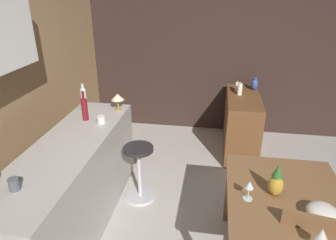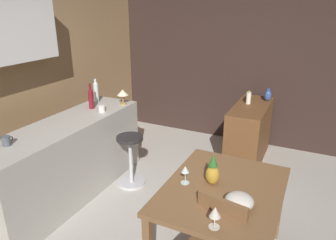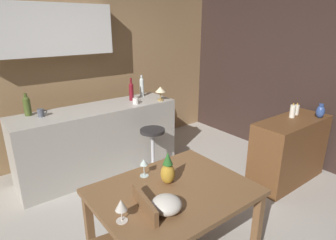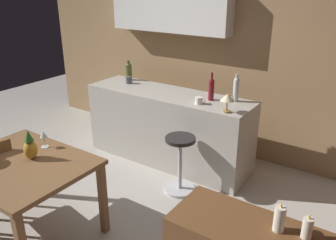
% 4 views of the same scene
% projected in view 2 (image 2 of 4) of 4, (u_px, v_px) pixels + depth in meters
% --- Properties ---
extents(ground_plane, '(9.00, 9.00, 0.00)m').
position_uv_depth(ground_plane, '(175.00, 231.00, 3.10)').
color(ground_plane, '#B7B2A8').
extents(wall_kitchen_back, '(5.20, 0.33, 2.60)m').
position_uv_depth(wall_kitchen_back, '(2.00, 73.00, 3.41)').
color(wall_kitchen_back, '#9E7A51').
rests_on(wall_kitchen_back, ground_plane).
extents(wall_side_right, '(0.10, 4.40, 2.60)m').
position_uv_depth(wall_side_right, '(226.00, 59.00, 4.92)').
color(wall_side_right, '#33231E').
rests_on(wall_side_right, ground_plane).
extents(dining_table, '(1.16, 0.91, 0.74)m').
position_uv_depth(dining_table, '(222.00, 198.00, 2.52)').
color(dining_table, brown).
rests_on(dining_table, ground_plane).
extents(kitchen_counter, '(2.10, 0.60, 0.90)m').
position_uv_depth(kitchen_counter, '(68.00, 160.00, 3.55)').
color(kitchen_counter, '#B2ADA3').
rests_on(kitchen_counter, ground_plane).
extents(sideboard_cabinet, '(1.10, 0.44, 0.82)m').
position_uv_depth(sideboard_cabinet, '(249.00, 133.00, 4.40)').
color(sideboard_cabinet, brown).
rests_on(sideboard_cabinet, ground_plane).
extents(bar_stool, '(0.34, 0.34, 0.64)m').
position_uv_depth(bar_stool, '(131.00, 159.00, 3.81)').
color(bar_stool, '#262323').
rests_on(bar_stool, ground_plane).
extents(wine_glass_left, '(0.07, 0.07, 0.16)m').
position_uv_depth(wine_glass_left, '(185.00, 170.00, 2.52)').
color(wine_glass_left, silver).
rests_on(wine_glass_left, dining_table).
extents(wine_glass_right, '(0.08, 0.08, 0.16)m').
position_uv_depth(wine_glass_right, '(215.00, 213.00, 2.01)').
color(wine_glass_right, silver).
rests_on(wine_glass_right, dining_table).
extents(pineapple_centerpiece, '(0.11, 0.11, 0.26)m').
position_uv_depth(pineapple_centerpiece, '(213.00, 171.00, 2.51)').
color(pineapple_centerpiece, gold).
rests_on(pineapple_centerpiece, dining_table).
extents(fruit_bowl, '(0.21, 0.21, 0.11)m').
position_uv_depth(fruit_bowl, '(239.00, 201.00, 2.23)').
color(fruit_bowl, beige).
rests_on(fruit_bowl, dining_table).
extents(wine_bottle_clear, '(0.06, 0.06, 0.31)m').
position_uv_depth(wine_bottle_clear, '(96.00, 91.00, 4.08)').
color(wine_bottle_clear, silver).
rests_on(wine_bottle_clear, kitchen_counter).
extents(wine_bottle_ruby, '(0.06, 0.06, 0.32)m').
position_uv_depth(wine_bottle_ruby, '(91.00, 98.00, 3.83)').
color(wine_bottle_ruby, maroon).
rests_on(wine_bottle_ruby, kitchen_counter).
extents(cup_white, '(0.12, 0.08, 0.08)m').
position_uv_depth(cup_white, '(102.00, 109.00, 3.75)').
color(cup_white, white).
rests_on(cup_white, kitchen_counter).
extents(cup_slate, '(0.11, 0.07, 0.09)m').
position_uv_depth(cup_slate, '(6.00, 141.00, 2.85)').
color(cup_slate, '#515660').
rests_on(cup_slate, kitchen_counter).
extents(counter_lamp, '(0.15, 0.15, 0.20)m').
position_uv_depth(counter_lamp, '(123.00, 93.00, 3.99)').
color(counter_lamp, '#A58447').
rests_on(counter_lamp, kitchen_counter).
extents(pillar_candle_tall, '(0.06, 0.06, 0.18)m').
position_uv_depth(pillar_candle_tall, '(249.00, 98.00, 4.30)').
color(pillar_candle_tall, white).
rests_on(pillar_candle_tall, sideboard_cabinet).
extents(pillar_candle_short, '(0.06, 0.06, 0.15)m').
position_uv_depth(pillar_candle_short, '(249.00, 96.00, 4.45)').
color(pillar_candle_short, white).
rests_on(pillar_candle_short, sideboard_cabinet).
extents(vase_ceramic_blue, '(0.10, 0.10, 0.18)m').
position_uv_depth(vase_ceramic_blue, '(268.00, 95.00, 4.42)').
color(vase_ceramic_blue, '#334C8C').
rests_on(vase_ceramic_blue, sideboard_cabinet).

